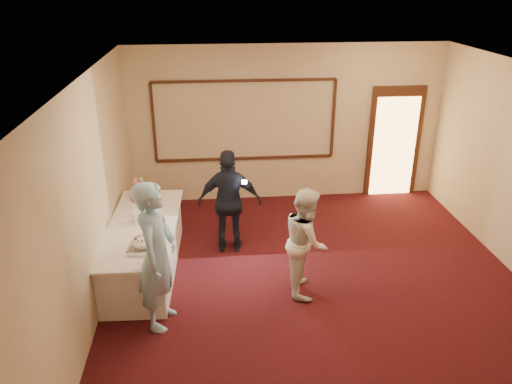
% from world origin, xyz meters
% --- Properties ---
extents(floor, '(7.00, 7.00, 0.00)m').
position_xyz_m(floor, '(0.00, 0.00, 0.00)').
color(floor, black).
rests_on(floor, ground).
extents(room_walls, '(6.04, 7.04, 3.02)m').
position_xyz_m(room_walls, '(0.00, 0.00, 2.03)').
color(room_walls, beige).
rests_on(room_walls, floor).
extents(wall_molding, '(3.45, 0.04, 1.55)m').
position_xyz_m(wall_molding, '(-0.80, 3.47, 1.60)').
color(wall_molding, '#381911').
rests_on(wall_molding, room_walls).
extents(doorway, '(1.05, 0.07, 2.20)m').
position_xyz_m(doorway, '(2.15, 3.45, 1.08)').
color(doorway, '#381911').
rests_on(doorway, floor).
extents(buffet_table, '(1.09, 2.59, 0.77)m').
position_xyz_m(buffet_table, '(-2.51, 0.96, 0.39)').
color(buffet_table, white).
rests_on(buffet_table, floor).
extents(pavlova_tray, '(0.37, 0.49, 0.17)m').
position_xyz_m(pavlova_tray, '(-2.42, 0.24, 0.84)').
color(pavlova_tray, '#B3B5BB').
rests_on(pavlova_tray, buffet_table).
extents(cupcake_stand, '(0.29, 0.29, 0.42)m').
position_xyz_m(cupcake_stand, '(-2.63, 1.86, 0.92)').
color(cupcake_stand, '#DF5163').
rests_on(cupcake_stand, buffet_table).
extents(plate_stack_a, '(0.21, 0.21, 0.17)m').
position_xyz_m(plate_stack_a, '(-2.53, 1.03, 0.86)').
color(plate_stack_a, white).
rests_on(plate_stack_a, buffet_table).
extents(plate_stack_b, '(0.18, 0.18, 0.15)m').
position_xyz_m(plate_stack_b, '(-2.43, 1.30, 0.85)').
color(plate_stack_b, white).
rests_on(plate_stack_b, buffet_table).
extents(tart, '(0.28, 0.28, 0.06)m').
position_xyz_m(tart, '(-2.31, 0.62, 0.80)').
color(tart, white).
rests_on(tart, buffet_table).
extents(man, '(0.61, 0.80, 1.95)m').
position_xyz_m(man, '(-2.17, -0.30, 0.98)').
color(man, '#98C9EE').
rests_on(man, floor).
extents(woman, '(0.65, 0.80, 1.54)m').
position_xyz_m(woman, '(-0.21, 0.24, 0.77)').
color(woman, silver).
rests_on(woman, floor).
extents(guest, '(1.02, 0.49, 1.70)m').
position_xyz_m(guest, '(-1.20, 1.46, 0.85)').
color(guest, black).
rests_on(guest, floor).
extents(camera_flash, '(0.07, 0.05, 0.05)m').
position_xyz_m(camera_flash, '(-0.98, 1.25, 1.27)').
color(camera_flash, white).
rests_on(camera_flash, guest).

